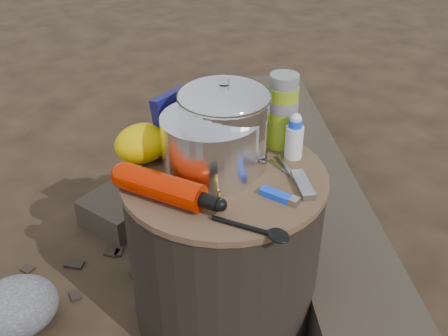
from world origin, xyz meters
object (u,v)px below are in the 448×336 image
camping_pot (224,125)px  travel_mug (244,116)px  thermos (282,111)px  stump (224,246)px  log_main (307,180)px  fuel_bottle (161,187)px

camping_pot → travel_mug: 0.15m
thermos → camping_pot: bearing=-178.5°
stump → log_main: bearing=30.0°
fuel_bottle → stump: bearing=-26.2°
camping_pot → fuel_bottle: bearing=-163.2°
log_main → thermos: bearing=-116.3°
stump → camping_pot: size_ratio=2.31×
log_main → camping_pot: (-0.53, -0.28, 0.50)m
stump → thermos: size_ratio=2.58×
fuel_bottle → thermos: 0.39m
log_main → stump: bearing=-124.2°
stump → fuel_bottle: size_ratio=1.88×
camping_pot → fuel_bottle: 0.22m
thermos → travel_mug: (-0.07, 0.08, -0.03)m
camping_pot → thermos: 0.18m
log_main → camping_pot: bearing=-126.5°
thermos → travel_mug: thermos is taller
travel_mug → fuel_bottle: bearing=-155.2°
travel_mug → log_main: bearing=25.0°
stump → thermos: (0.20, 0.05, 0.33)m
stump → log_main: (0.55, 0.32, -0.16)m
stump → fuel_bottle: bearing=-174.3°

